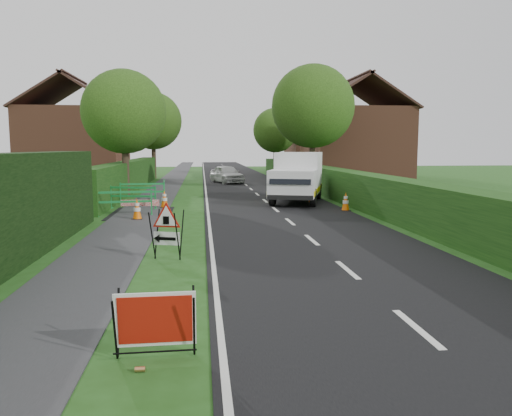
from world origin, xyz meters
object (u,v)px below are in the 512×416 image
red_rect_sign (155,321)px  hatchback_car (227,174)px  works_van (298,176)px  triangle_sign (165,227)px

red_rect_sign → hatchback_car: size_ratio=0.26×
red_rect_sign → works_van: works_van is taller
works_van → triangle_sign: bearing=-97.0°
red_rect_sign → works_van: 18.34m
red_rect_sign → triangle_sign: 5.55m
hatchback_car → red_rect_sign: bearing=-112.4°
red_rect_sign → hatchback_car: bearing=84.1°
triangle_sign → works_van: size_ratio=0.21×
works_van → hatchback_car: (-2.75, 13.19, -0.60)m
triangle_sign → works_van: (5.46, 12.04, 0.47)m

